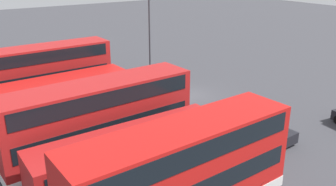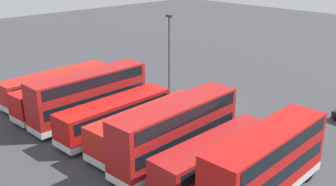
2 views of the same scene
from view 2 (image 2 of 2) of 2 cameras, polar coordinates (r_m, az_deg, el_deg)
The scene contains 12 objects.
ground_plane at distance 40.15m, azimuth 6.38°, elevation -1.86°, with size 140.00×140.00×0.00m, color #38383D.
bus_double_decker_near_end at distance 25.33m, azimuth 13.98°, elevation -9.75°, with size 3.03×10.73×4.55m.
bus_single_deck_second at distance 27.11m, azimuth 6.80°, elevation -9.20°, with size 2.68×10.18×2.95m.
bus_double_decker_third at distance 28.82m, azimuth 1.23°, elevation -5.37°, with size 3.12×11.34×4.55m.
bus_single_deck_fourth at distance 31.61m, azimuth -2.74°, elevation -4.69°, with size 3.25×11.20×2.95m.
bus_single_deck_fifth at distance 33.78m, azimuth -7.53°, elevation -3.19°, with size 3.07×10.86×2.95m.
bus_double_decker_sixth at distance 36.52m, azimuth -11.22°, elevation -0.24°, with size 2.88×11.44×4.55m.
bus_single_deck_seventh at distance 39.52m, azimuth -13.68°, elevation -0.16°, with size 3.31×11.84×2.95m.
bus_single_deck_far_end at distance 42.75m, azimuth -15.67°, elevation 1.17°, with size 3.25×11.92×2.95m.
car_small_green at distance 34.81m, azimuth 16.55°, elevation -4.82°, with size 4.56×2.03×1.43m.
lamp_post_tall at distance 42.60m, azimuth 0.15°, elevation 6.46°, with size 0.70×0.30×8.47m.
waste_bin_yellow at distance 41.04m, azimuth 4.22°, elevation -0.60°, with size 0.60×0.60×0.95m, color #333338.
Camera 2 is at (-23.63, 28.98, 14.63)m, focal length 42.38 mm.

